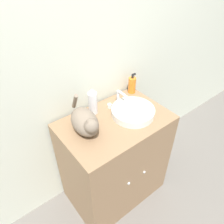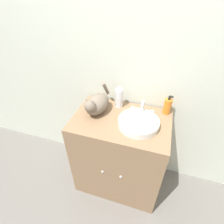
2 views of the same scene
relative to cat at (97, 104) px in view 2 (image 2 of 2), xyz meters
name	(u,v)px [view 2 (image 2 of 2)]	position (x,y,z in m)	size (l,w,h in m)	color
ground_plane	(112,201)	(0.23, -0.31, -0.98)	(8.00, 8.00, 0.00)	slate
wall_back	(132,64)	(0.23, 0.28, 0.27)	(6.00, 0.05, 2.50)	silver
vanity_cabinet	(120,154)	(0.23, -0.04, -0.53)	(0.82, 0.55, 0.89)	#8C6B4C
sink_basin	(139,123)	(0.38, -0.06, -0.06)	(0.33, 0.33, 0.06)	white
faucet	(142,108)	(0.38, 0.11, -0.03)	(0.20, 0.10, 0.13)	silver
cat	(97,104)	(0.00, 0.00, 0.00)	(0.21, 0.38, 0.23)	#7A6B5B
soap_bottle	(168,106)	(0.58, 0.17, -0.01)	(0.06, 0.06, 0.18)	orange
spray_bottle	(119,97)	(0.16, 0.14, 0.02)	(0.07, 0.07, 0.21)	silver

